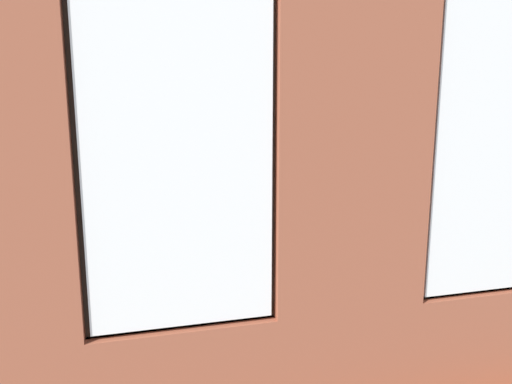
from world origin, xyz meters
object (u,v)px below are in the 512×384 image
Objects in this scene: couch_by_window at (323,318)px; potted_plant_foreground_right at (36,197)px; table_plant_small at (272,224)px; remote_gray at (262,231)px; papasan_chair at (187,202)px; potted_plant_corner_near_left at (363,186)px; candle_jar at (247,226)px; coffee_table at (261,236)px; couch_left at (450,234)px; remote_black at (234,236)px; potted_plant_mid_room_small at (264,213)px; cup_ceramic at (284,224)px; potted_plant_between_couches at (475,272)px.

couch_by_window is 5.27m from potted_plant_foreground_right.
table_plant_small is 1.38× the size of remote_gray.
papasan_chair is at bearing -70.59° from table_plant_small.
potted_plant_corner_near_left reaches higher than papasan_chair.
papasan_chair reaches higher than candle_jar.
potted_plant_foreground_right is (2.96, -2.23, 0.22)m from coffee_table.
remote_gray is (0.00, 0.00, 0.06)m from coffee_table.
remote_gray is (-0.12, -2.20, 0.10)m from couch_by_window.
couch_by_window and couch_left have the same top height.
coffee_table is 0.40m from remote_black.
coffee_table is (2.43, -0.36, 0.04)m from couch_left.
remote_black is at bearing 47.64° from candle_jar.
potted_plant_corner_near_left is 2.80m from potted_plant_mid_room_small.
couch_by_window is at bearing 97.51° from papasan_chair.
remote_gray is 0.14× the size of potted_plant_foreground_right.
remote_black is (2.80, -0.23, 0.11)m from couch_left.
cup_ceramic is (-0.46, -2.35, 0.14)m from couch_by_window.
remote_black and remote_gray have the same top height.
potted_plant_between_couches is (-1.66, 2.02, 0.12)m from remote_black.
remote_black is (0.72, 0.28, -0.03)m from cup_ceramic.
candle_jar is 2.68m from potted_plant_between_couches.
potted_plant_corner_near_left reaches higher than table_plant_small.
papasan_chair is (3.11, -2.44, 0.11)m from couch_left.
potted_plant_foreground_right is (2.84, -4.43, 0.27)m from couch_by_window.
couch_left reaches higher than potted_plant_mid_room_small.
remote_black is (0.38, 0.13, 0.06)m from coffee_table.
cup_ceramic reaches higher than remote_gray.
potted_plant_corner_near_left is at bearing -178.01° from remote_black.
couch_by_window is 5.23m from potted_plant_corner_near_left.
potted_plant_corner_near_left is (-2.70, -4.48, 0.19)m from couch_by_window.
potted_plant_between_couches reaches higher than remote_black.
coffee_table is 0.89× the size of potted_plant_between_couches.
papasan_chair is 0.75× the size of potted_plant_between_couches.
candle_jar is 2.03m from papasan_chair.
potted_plant_mid_room_small is (-0.35, -2.94, 0.16)m from couch_by_window.
potted_plant_foreground_right is at bearing -57.28° from couch_by_window.
remote_gray is at bearing 72.55° from potted_plant_mid_room_small.
potted_plant_between_couches reaches higher than coffee_table.
table_plant_small is at bearing 80.91° from potted_plant_mid_room_small.
remote_black is 0.16× the size of papasan_chair.
coffee_table is 0.79m from potted_plant_mid_room_small.
cup_ceramic is at bearing -175.01° from candle_jar.
papasan_chair reaches higher than table_plant_small.
remote_black is at bearing -140.74° from remote_gray.
couch_by_window is 1.81× the size of papasan_chair.
potted_plant_between_couches is (-1.19, 2.02, 0.00)m from table_plant_small.
remote_black is at bearing 39.25° from potted_plant_corner_near_left.
coffee_table is at bearing -59.21° from potted_plant_between_couches.
potted_plant_foreground_right is 6.10m from potted_plant_between_couches.
potted_plant_corner_near_left is (-2.73, -2.17, 0.04)m from candle_jar.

